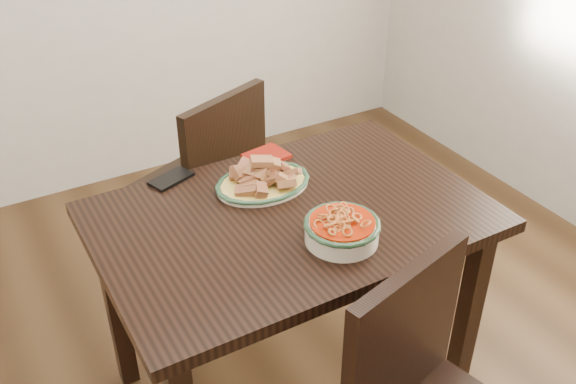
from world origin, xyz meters
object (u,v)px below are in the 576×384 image
chair_far (208,180)px  fish_plate (263,174)px  smartphone (171,179)px  noodle_bowl (342,228)px  dining_table (291,239)px

chair_far → fish_plate: chair_far is taller
chair_far → fish_plate: size_ratio=2.91×
smartphone → noodle_bowl: bearing=-81.1°
fish_plate → noodle_bowl: size_ratio=1.40×
fish_plate → smartphone: fish_plate is taller
dining_table → fish_plate: (-0.01, 0.17, 0.15)m
smartphone → chair_far: bearing=31.8°
chair_far → smartphone: chair_far is taller
noodle_bowl → fish_plate: bearing=99.0°
dining_table → chair_far: size_ratio=1.31×
dining_table → noodle_bowl: 0.25m
dining_table → fish_plate: bearing=92.0°
fish_plate → chair_far: bearing=88.6°
noodle_bowl → dining_table: bearing=105.0°
fish_plate → smartphone: bearing=142.9°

